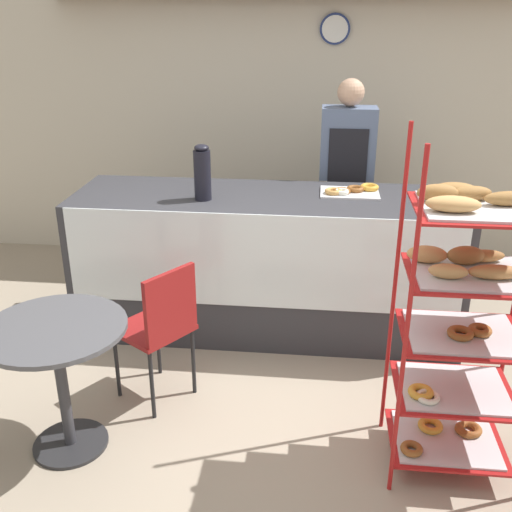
{
  "coord_description": "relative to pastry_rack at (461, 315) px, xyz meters",
  "views": [
    {
      "loc": [
        0.35,
        -2.82,
        2.21
      ],
      "look_at": [
        0.0,
        0.38,
        0.85
      ],
      "focal_mm": 42.0,
      "sensor_mm": 36.0,
      "label": 1
    }
  ],
  "objects": [
    {
      "name": "ground_plane",
      "position": [
        -1.04,
        0.24,
        -0.86
      ],
      "size": [
        14.0,
        14.0,
        0.0
      ],
      "primitive_type": "plane",
      "color": "gray"
    },
    {
      "name": "back_wall",
      "position": [
        -1.04,
        2.72,
        0.51
      ],
      "size": [
        10.0,
        0.3,
        2.7
      ],
      "color": "beige",
      "rests_on": "ground_plane"
    },
    {
      "name": "display_counter",
      "position": [
        -1.04,
        1.32,
        -0.35
      ],
      "size": [
        2.67,
        0.81,
        1.0
      ],
      "color": "#333338",
      "rests_on": "ground_plane"
    },
    {
      "name": "pastry_rack",
      "position": [
        0.0,
        0.0,
        0.0
      ],
      "size": [
        0.62,
        0.51,
        1.72
      ],
      "color": "#A51919",
      "rests_on": "ground_plane"
    },
    {
      "name": "person_worker",
      "position": [
        -0.49,
        1.96,
        0.08
      ],
      "size": [
        0.41,
        0.23,
        1.72
      ],
      "color": "#282833",
      "rests_on": "ground_plane"
    },
    {
      "name": "cafe_table",
      "position": [
        -1.98,
        -0.11,
        -0.3
      ],
      "size": [
        0.72,
        0.72,
        0.74
      ],
      "color": "#262628",
      "rests_on": "ground_plane"
    },
    {
      "name": "cafe_chair",
      "position": [
        -1.56,
        0.35,
        -0.32
      ],
      "size": [
        0.53,
        0.53,
        0.87
      ],
      "rotation": [
        0.0,
        0.0,
        4.11
      ],
      "color": "black",
      "rests_on": "ground_plane"
    },
    {
      "name": "coffee_carafe",
      "position": [
        -1.46,
        1.2,
        0.33
      ],
      "size": [
        0.11,
        0.11,
        0.37
      ],
      "color": "black",
      "rests_on": "display_counter"
    },
    {
      "name": "donut_tray_counter",
      "position": [
        -0.48,
        1.43,
        0.17
      ],
      "size": [
        0.4,
        0.28,
        0.05
      ],
      "color": "silver",
      "rests_on": "display_counter"
    }
  ]
}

